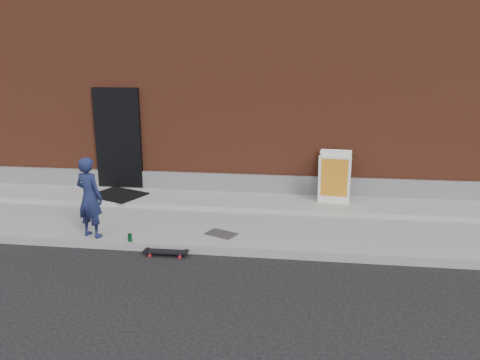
% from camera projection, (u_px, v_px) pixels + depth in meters
% --- Properties ---
extents(ground, '(80.00, 80.00, 0.00)m').
position_uv_depth(ground, '(206.00, 255.00, 7.72)').
color(ground, black).
rests_on(ground, ground).
extents(sidewalk, '(20.00, 3.00, 0.15)m').
position_uv_depth(sidewalk, '(222.00, 220.00, 9.14)').
color(sidewalk, gray).
rests_on(sidewalk, ground).
extents(apron, '(20.00, 1.20, 0.10)m').
position_uv_depth(apron, '(229.00, 201.00, 9.97)').
color(apron, gray).
rests_on(apron, sidewalk).
extents(building, '(20.00, 8.10, 5.00)m').
position_uv_depth(building, '(252.00, 81.00, 13.79)').
color(building, brown).
rests_on(building, ground).
extents(child, '(0.59, 0.48, 1.41)m').
position_uv_depth(child, '(89.00, 197.00, 7.96)').
color(child, '#181E43').
rests_on(child, sidewalk).
extents(skateboard, '(0.72, 0.20, 0.08)m').
position_uv_depth(skateboard, '(166.00, 252.00, 7.67)').
color(skateboard, red).
rests_on(skateboard, ground).
extents(pizza_sign, '(0.71, 0.81, 1.06)m').
position_uv_depth(pizza_sign, '(335.00, 177.00, 9.60)').
color(pizza_sign, white).
rests_on(pizza_sign, apron).
extents(soda_can, '(0.09, 0.09, 0.13)m').
position_uv_depth(soda_can, '(130.00, 238.00, 7.88)').
color(soda_can, '#187A3A').
rests_on(soda_can, sidewalk).
extents(doormat, '(1.30, 1.19, 0.03)m').
position_uv_depth(doormat, '(118.00, 195.00, 10.18)').
color(doormat, black).
rests_on(doormat, apron).
extents(utility_plate, '(0.61, 0.52, 0.02)m').
position_uv_depth(utility_plate, '(221.00, 234.00, 8.21)').
color(utility_plate, '#57575C').
rests_on(utility_plate, sidewalk).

